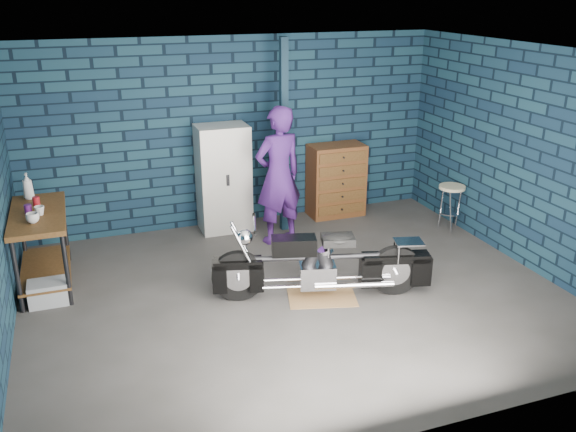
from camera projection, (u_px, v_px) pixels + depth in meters
name	position (u px, v px, depth m)	size (l,w,h in m)	color
ground	(295.00, 294.00, 7.01)	(6.00, 6.00, 0.00)	#474442
room_walls	(279.00, 121.00, 6.82)	(6.02, 5.01, 2.71)	#102336
support_post	(284.00, 138.00, 8.42)	(0.10, 0.10, 2.70)	#102534
workbench	(43.00, 249.00, 7.09)	(0.60, 1.40, 0.91)	brown
drip_mat	(322.00, 296.00, 6.96)	(0.76, 0.57, 0.01)	brown
motorcycle	(322.00, 259.00, 6.80)	(2.10, 0.57, 0.93)	black
person	(278.00, 176.00, 8.14)	(0.69, 0.45, 1.88)	#411B68
storage_bin	(48.00, 293.00, 6.77)	(0.42, 0.30, 0.26)	#989CA1
locker	(224.00, 179.00, 8.62)	(0.71, 0.51, 1.53)	beige
tool_chest	(336.00, 181.00, 9.24)	(0.83, 0.46, 1.10)	brown
shop_stool	(450.00, 208.00, 8.73)	(0.37, 0.37, 0.67)	#C2B892
cup_a	(33.00, 218.00, 6.60)	(0.14, 0.14, 0.11)	#C2B892
cup_b	(40.00, 211.00, 6.82)	(0.11, 0.11, 0.10)	#C2B892
mug_purple	(28.00, 209.00, 6.85)	(0.08, 0.08, 0.11)	#501861
mug_red	(36.00, 201.00, 7.11)	(0.08, 0.08, 0.11)	maroon
bottle	(28.00, 186.00, 7.31)	(0.12, 0.12, 0.32)	#989CA1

